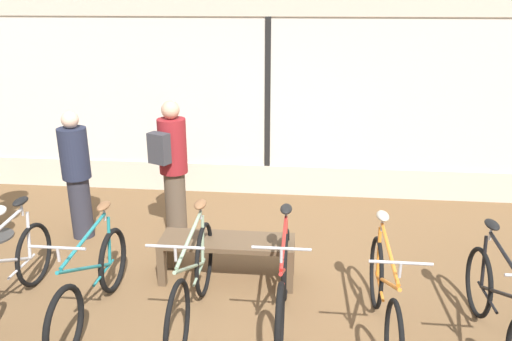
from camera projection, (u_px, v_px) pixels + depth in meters
name	position (u px, v px, depth m)	size (l,w,h in m)	color
ground_plane	(239.00, 322.00, 4.63)	(24.00, 24.00, 0.00)	brown
shop_back_wall	(268.00, 87.00, 7.14)	(12.00, 0.08, 3.20)	beige
bicycle_far_left	(5.00, 277.00, 4.66)	(0.46, 1.71, 1.01)	black
bicycle_left	(92.00, 284.00, 4.55)	(0.46, 1.72, 1.01)	black
bicycle_center_left	(193.00, 284.00, 4.48)	(0.46, 1.81, 1.05)	black
bicycle_center_right	(283.00, 288.00, 4.45)	(0.46, 1.71, 1.04)	black
bicycle_right	(384.00, 298.00, 4.30)	(0.46, 1.75, 1.03)	black
bicycle_far_right	(499.00, 310.00, 4.16)	(0.46, 1.73, 1.01)	black
display_bench	(227.00, 247.00, 5.20)	(1.40, 0.44, 0.47)	brown
customer_near_rack	(77.00, 173.00, 6.02)	(0.48, 0.48, 1.60)	#2D2D38
customer_by_window	(173.00, 166.00, 6.02)	(0.46, 0.56, 1.71)	brown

